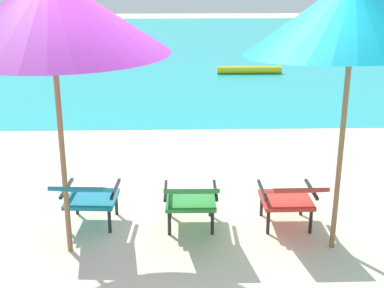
{
  "coord_description": "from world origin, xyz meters",
  "views": [
    {
      "loc": [
        -0.16,
        -5.06,
        2.67
      ],
      "look_at": [
        0.0,
        0.55,
        0.75
      ],
      "focal_mm": 50.33,
      "sensor_mm": 36.0,
      "label": 1
    }
  ],
  "objects_px": {
    "swim_buoy": "(249,70)",
    "lounge_chair_right": "(290,196)",
    "lounge_chair_left": "(87,195)",
    "beach_umbrella_left": "(51,12)",
    "lounge_chair_center": "(191,197)",
    "beach_umbrella_right": "(354,14)"
  },
  "relations": [
    {
      "from": "swim_buoy",
      "to": "lounge_chair_right",
      "type": "xyz_separation_m",
      "value": [
        -0.65,
        -8.18,
        0.31
      ]
    },
    {
      "from": "lounge_chair_left",
      "to": "swim_buoy",
      "type": "bearing_deg",
      "value": 71.47
    },
    {
      "from": "lounge_chair_left",
      "to": "beach_umbrella_left",
      "type": "relative_size",
      "value": 0.34
    },
    {
      "from": "lounge_chair_left",
      "to": "lounge_chair_center",
      "type": "height_order",
      "value": "same"
    },
    {
      "from": "lounge_chair_right",
      "to": "beach_umbrella_right",
      "type": "relative_size",
      "value": 0.32
    },
    {
      "from": "lounge_chair_left",
      "to": "lounge_chair_right",
      "type": "distance_m",
      "value": 2.07
    },
    {
      "from": "lounge_chair_right",
      "to": "beach_umbrella_left",
      "type": "height_order",
      "value": "beach_umbrella_left"
    },
    {
      "from": "beach_umbrella_left",
      "to": "beach_umbrella_right",
      "type": "distance_m",
      "value": 2.56
    },
    {
      "from": "lounge_chair_left",
      "to": "beach_umbrella_left",
      "type": "xyz_separation_m",
      "value": [
        -0.13,
        -0.41,
        1.85
      ]
    },
    {
      "from": "lounge_chair_center",
      "to": "beach_umbrella_left",
      "type": "xyz_separation_m",
      "value": [
        -1.18,
        -0.33,
        1.85
      ]
    },
    {
      "from": "lounge_chair_left",
      "to": "lounge_chair_center",
      "type": "bearing_deg",
      "value": -4.2
    },
    {
      "from": "swim_buoy",
      "to": "lounge_chair_center",
      "type": "bearing_deg",
      "value": -101.48
    },
    {
      "from": "lounge_chair_center",
      "to": "beach_umbrella_left",
      "type": "relative_size",
      "value": 0.33
    },
    {
      "from": "lounge_chair_right",
      "to": "beach_umbrella_left",
      "type": "xyz_separation_m",
      "value": [
        -2.19,
        -0.32,
        1.85
      ]
    },
    {
      "from": "beach_umbrella_left",
      "to": "beach_umbrella_right",
      "type": "relative_size",
      "value": 0.99
    },
    {
      "from": "lounge_chair_left",
      "to": "beach_umbrella_right",
      "type": "bearing_deg",
      "value": -9.41
    },
    {
      "from": "swim_buoy",
      "to": "lounge_chair_center",
      "type": "distance_m",
      "value": 8.34
    },
    {
      "from": "lounge_chair_right",
      "to": "lounge_chair_center",
      "type": "bearing_deg",
      "value": 179.59
    },
    {
      "from": "lounge_chair_left",
      "to": "lounge_chair_right",
      "type": "height_order",
      "value": "same"
    },
    {
      "from": "lounge_chair_left",
      "to": "beach_umbrella_right",
      "type": "relative_size",
      "value": 0.33
    },
    {
      "from": "lounge_chair_right",
      "to": "beach_umbrella_left",
      "type": "relative_size",
      "value": 0.33
    },
    {
      "from": "lounge_chair_center",
      "to": "lounge_chair_left",
      "type": "bearing_deg",
      "value": 175.8
    }
  ]
}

